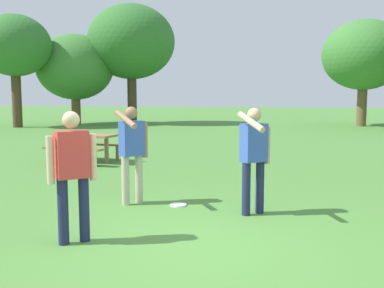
# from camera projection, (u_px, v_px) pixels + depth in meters

# --- Properties ---
(ground_plane) EXTENTS (120.00, 120.00, 0.00)m
(ground_plane) POSITION_uv_depth(u_px,v_px,m) (193.00, 246.00, 5.43)
(ground_plane) COLOR #4C8438
(person_thrower) EXTENTS (0.49, 0.84, 1.64)m
(person_thrower) POSITION_uv_depth(u_px,v_px,m) (254.00, 153.00, 6.75)
(person_thrower) COLOR #1E234C
(person_thrower) RESTS_ON ground
(person_catcher) EXTENTS (0.49, 0.42, 1.64)m
(person_catcher) POSITION_uv_depth(u_px,v_px,m) (72.00, 168.00, 5.45)
(person_catcher) COLOR #1E234C
(person_catcher) RESTS_ON ground
(person_bystander) EXTENTS (0.49, 0.84, 1.64)m
(person_bystander) POSITION_uv_depth(u_px,v_px,m) (132.00, 147.00, 7.41)
(person_bystander) COLOR #B7AD93
(person_bystander) RESTS_ON ground
(frisbee) EXTENTS (0.28, 0.28, 0.03)m
(frisbee) POSITION_uv_depth(u_px,v_px,m) (178.00, 205.00, 7.39)
(frisbee) COLOR white
(frisbee) RESTS_ON ground
(picnic_table_near) EXTENTS (1.90, 1.67, 0.77)m
(picnic_table_near) POSITION_uv_depth(u_px,v_px,m) (85.00, 142.00, 12.04)
(picnic_table_near) COLOR olive
(picnic_table_near) RESTS_ON ground
(tree_tall_left) EXTENTS (3.99, 3.99, 6.22)m
(tree_tall_left) POSITION_uv_depth(u_px,v_px,m) (14.00, 46.00, 24.48)
(tree_tall_left) COLOR #4C3823
(tree_tall_left) RESTS_ON ground
(tree_broad_center) EXTENTS (4.66, 4.66, 5.48)m
(tree_broad_center) POSITION_uv_depth(u_px,v_px,m) (75.00, 67.00, 27.09)
(tree_broad_center) COLOR brown
(tree_broad_center) RESTS_ON ground
(tree_far_right) EXTENTS (5.37, 5.37, 7.34)m
(tree_far_right) POSITION_uv_depth(u_px,v_px,m) (131.00, 42.00, 27.38)
(tree_far_right) COLOR #4C3823
(tree_far_right) RESTS_ON ground
(tree_slender_mid) EXTENTS (4.69, 4.69, 6.08)m
(tree_slender_mid) POSITION_uv_depth(u_px,v_px,m) (364.00, 55.00, 25.44)
(tree_slender_mid) COLOR brown
(tree_slender_mid) RESTS_ON ground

